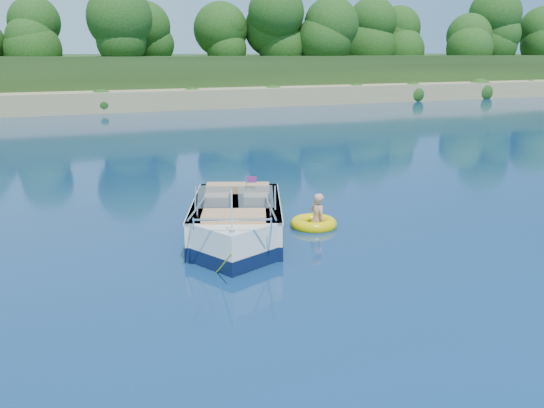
% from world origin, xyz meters
% --- Properties ---
extents(ground, '(160.00, 160.00, 0.00)m').
position_xyz_m(ground, '(0.00, 0.00, 0.00)').
color(ground, '#091E41').
rests_on(ground, ground).
extents(shoreline, '(170.00, 59.00, 6.00)m').
position_xyz_m(shoreline, '(0.00, 63.77, 0.98)').
color(shoreline, '#958156').
rests_on(shoreline, ground).
extents(treeline, '(150.00, 7.12, 8.19)m').
position_xyz_m(treeline, '(0.04, 41.01, 5.55)').
color(treeline, black).
rests_on(treeline, ground).
extents(motorboat, '(3.50, 5.62, 1.98)m').
position_xyz_m(motorboat, '(-0.70, 1.72, 0.38)').
color(motorboat, white).
rests_on(motorboat, ground).
extents(tow_tube, '(1.43, 1.43, 0.32)m').
position_xyz_m(tow_tube, '(1.52, 1.99, 0.08)').
color(tow_tube, yellow).
rests_on(tow_tube, ground).
extents(boy, '(0.51, 0.84, 1.54)m').
position_xyz_m(boy, '(1.54, 1.90, 0.00)').
color(boy, tan).
rests_on(boy, ground).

